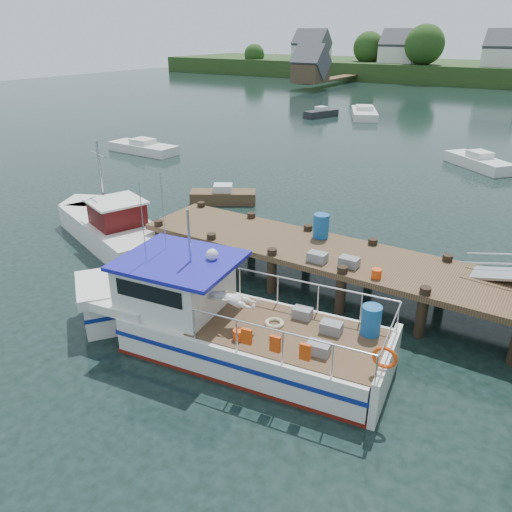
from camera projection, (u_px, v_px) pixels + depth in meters
The scene contains 8 objects.
ground_plane at pixel (302, 281), 17.78m from camera, with size 160.00×160.00×0.00m, color black.
lobster_boat at pixel (215, 320), 13.74m from camera, with size 9.96×3.91×4.73m.
work_boat at pixel (111, 226), 20.94m from camera, with size 7.78×4.53×4.14m.
moored_rowboat at pixel (223, 196), 25.65m from camera, with size 3.43×2.70×0.97m.
moored_a at pixel (143, 147), 36.22m from camera, with size 5.43×1.94×0.99m.
moored_b at pixel (478, 162), 32.18m from camera, with size 4.76×4.36×1.07m.
moored_d at pixel (364, 113), 50.86m from camera, with size 4.96×7.17×1.16m.
moored_e at pixel (321, 113), 50.98m from camera, with size 2.54×4.01×1.05m.
Camera 1 is at (7.09, -14.24, 8.16)m, focal length 35.00 mm.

